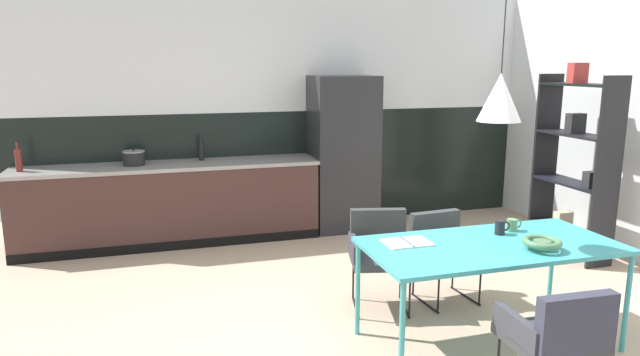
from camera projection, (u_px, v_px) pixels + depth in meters
name	position (u px, v px, depth m)	size (l,w,h in m)	color
ground_plane	(399.00, 353.00, 3.86)	(8.81, 8.81, 0.00)	tan
back_wall_splashback_dark	(288.00, 168.00, 6.85)	(6.33, 0.12, 1.40)	black
back_wall_panel_upper	(286.00, 51.00, 6.57)	(6.33, 0.12, 1.40)	silver
kitchen_counter	(171.00, 203.00, 6.17)	(3.25, 0.63, 0.89)	#3F2623
refrigerator_column	(343.00, 154.00, 6.63)	(0.75, 0.60, 1.82)	#232326
dining_table	(491.00, 250.00, 3.86)	(1.75, 0.84, 0.74)	teal
armchair_facing_counter	(443.00, 245.00, 4.69)	(0.53, 0.51, 0.72)	#333538
armchair_near_window	(559.00, 332.00, 3.11)	(0.51, 0.49, 0.76)	#333538
armchair_corner_seat	(380.00, 245.00, 4.54)	(0.57, 0.57, 0.78)	#333538
fruit_bowl	(542.00, 243.00, 3.71)	(0.25, 0.25, 0.08)	#4C704C
open_book	(407.00, 243.00, 3.86)	(0.31, 0.23, 0.02)	white
mug_glass_clear	(512.00, 225.00, 4.14)	(0.12, 0.08, 0.09)	#5B8456
mug_short_terracotta	(500.00, 227.00, 4.06)	(0.12, 0.07, 0.10)	black
cooking_pot	(134.00, 158.00, 6.00)	(0.23, 0.23, 0.18)	black
bottle_vinegar_dark	(18.00, 160.00, 5.63)	(0.06, 0.06, 0.30)	maroon
bottle_oil_tall	(201.00, 150.00, 6.29)	(0.06, 0.06, 0.28)	black
open_shelf_unit	(575.00, 160.00, 5.70)	(0.30, 0.93, 1.97)	black
pendant_lamp_over_table_near	(500.00, 97.00, 3.66)	(0.29, 0.29, 1.17)	black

